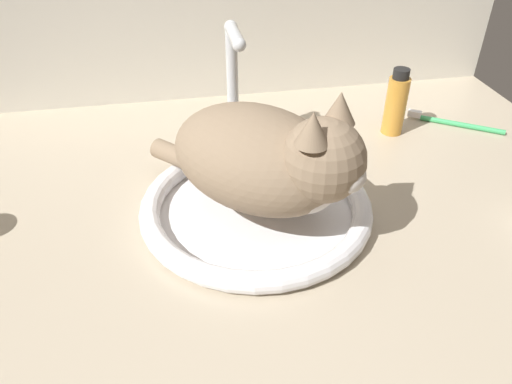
# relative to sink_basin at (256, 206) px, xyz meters

# --- Properties ---
(countertop) EXTENTS (1.15, 0.79, 0.03)m
(countertop) POSITION_rel_sink_basin_xyz_m (0.03, 0.03, -0.03)
(countertop) COLOR #B7A88E
(countertop) RESTS_ON ground
(backsplash_wall) EXTENTS (1.15, 0.02, 0.33)m
(backsplash_wall) POSITION_rel_sink_basin_xyz_m (0.03, 0.44, 0.12)
(backsplash_wall) COLOR silver
(backsplash_wall) RESTS_ON ground
(sink_basin) EXTENTS (0.34, 0.34, 0.03)m
(sink_basin) POSITION_rel_sink_basin_xyz_m (0.00, 0.00, 0.00)
(sink_basin) COLOR white
(sink_basin) RESTS_ON countertop
(faucet) EXTENTS (0.17, 0.12, 0.22)m
(faucet) POSITION_rel_sink_basin_xyz_m (0.00, 0.21, 0.07)
(faucet) COLOR silver
(faucet) RESTS_ON countertop
(cat) EXTENTS (0.31, 0.31, 0.18)m
(cat) POSITION_rel_sink_basin_xyz_m (0.02, -0.02, 0.09)
(cat) COLOR #8C755B
(cat) RESTS_ON sink_basin
(amber_bottle) EXTENTS (0.04, 0.04, 0.13)m
(amber_bottle) POSITION_rel_sink_basin_xyz_m (0.30, 0.20, 0.05)
(amber_bottle) COLOR gold
(amber_bottle) RESTS_ON countertop
(toothbrush) EXTENTS (0.16, 0.11, 0.02)m
(toothbrush) POSITION_rel_sink_basin_xyz_m (0.43, 0.21, -0.01)
(toothbrush) COLOR #3FB266
(toothbrush) RESTS_ON countertop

